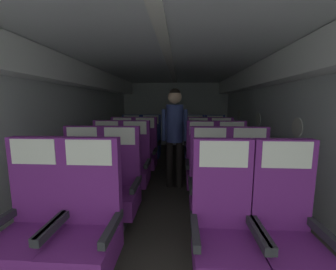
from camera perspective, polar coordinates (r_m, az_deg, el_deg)
name	(u,v)px	position (r m, az deg, el deg)	size (l,w,h in m)	color
ground	(170,184)	(3.93, 0.48, -12.97)	(3.76, 7.66, 0.02)	#3D3833
fuselage_shell	(171,96)	(3.94, 0.73, 10.40)	(3.64, 7.31, 2.16)	silver
seat_a_left_window	(32,226)	(2.10, -32.49, -19.64)	(0.48, 0.51, 1.16)	#38383D
seat_a_left_aisle	(88,228)	(1.89, -20.57, -22.12)	(0.48, 0.51, 1.16)	#38383D
seat_a_right_aisle	(287,234)	(1.93, 29.04, -22.02)	(0.48, 0.51, 1.16)	#38383D
seat_a_right_window	(223,232)	(1.79, 14.47, -23.71)	(0.48, 0.51, 1.16)	#38383D
seat_b_left_window	(81,185)	(2.75, -22.07, -12.24)	(0.48, 0.51, 1.16)	#38383D
seat_b_left_aisle	(119,186)	(2.60, -12.89, -13.08)	(0.48, 0.51, 1.16)	#38383D
seat_b_right_aisle	(249,188)	(2.64, 20.82, -13.11)	(0.48, 0.51, 1.16)	#38383D
seat_b_right_window	(210,187)	(2.54, 11.02, -13.51)	(0.48, 0.51, 1.16)	#38383D
seat_c_left_window	(106,165)	(3.50, -16.04, -7.55)	(0.48, 0.51, 1.16)	#38383D
seat_c_left_aisle	(135,165)	(3.37, -8.88, -7.91)	(0.48, 0.51, 1.16)	#38383D
seat_c_right_aisle	(232,167)	(3.40, 16.54, -8.03)	(0.48, 0.51, 1.16)	#38383D
seat_c_right_window	(201,166)	(3.32, 8.84, -8.17)	(0.48, 0.51, 1.16)	#38383D
seat_d_left_window	(122,152)	(4.26, -12.18, -4.57)	(0.48, 0.51, 1.16)	#38383D
seat_d_left_aisle	(145,153)	(4.18, -6.21, -4.67)	(0.48, 0.51, 1.16)	#38383D
seat_d_right_aisle	(221,154)	(4.18, 13.93, -4.88)	(0.48, 0.51, 1.16)	#38383D
seat_d_right_window	(198,153)	(4.14, 7.94, -4.84)	(0.48, 0.51, 1.16)	#38383D
seat_e_left_window	(131,144)	(5.07, -9.76, -2.43)	(0.48, 0.51, 1.16)	#38383D
seat_e_left_aisle	(151,144)	(4.99, -4.66, -2.49)	(0.48, 0.51, 1.16)	#38383D
seat_e_right_aisle	(215,145)	(4.99, 12.34, -2.67)	(0.48, 0.51, 1.16)	#38383D
seat_e_right_window	(194,145)	(4.96, 7.03, -2.60)	(0.48, 0.51, 1.16)	#38383D
flight_attendant	(175,127)	(3.56, 1.77, 2.13)	(0.43, 0.28, 1.67)	black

